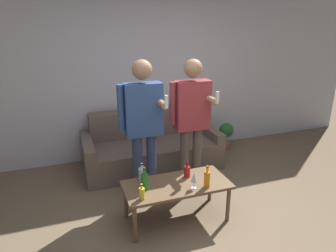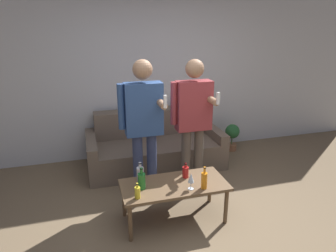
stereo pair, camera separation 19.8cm
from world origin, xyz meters
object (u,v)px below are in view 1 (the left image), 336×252
object	(u,v)px
couch	(150,147)
person_standing_left	(143,120)
person_standing_right	(192,115)
coffee_table	(177,187)
bottle_orange	(145,181)

from	to	relation	value
couch	person_standing_left	bearing A→B (deg)	-110.69
person_standing_left	person_standing_right	xyz separation A→B (m)	(0.63, 0.04, -0.01)
person_standing_left	person_standing_right	size ratio (longest dim) A/B	1.01
couch	person_standing_left	xyz separation A→B (m)	(-0.32, -0.86, 0.72)
coffee_table	person_standing_right	xyz separation A→B (m)	(0.43, 0.62, 0.59)
couch	coffee_table	xyz separation A→B (m)	(-0.12, -1.44, 0.11)
bottle_orange	person_standing_right	distance (m)	1.10
couch	person_standing_right	size ratio (longest dim) A/B	1.19
person_standing_right	couch	bearing A→B (deg)	110.85
coffee_table	bottle_orange	distance (m)	0.38
coffee_table	couch	bearing A→B (deg)	85.23
person_standing_left	person_standing_right	bearing A→B (deg)	3.25
coffee_table	person_standing_left	xyz separation A→B (m)	(-0.20, 0.59, 0.61)
person_standing_right	coffee_table	bearing A→B (deg)	-124.80
person_standing_left	person_standing_right	distance (m)	0.64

